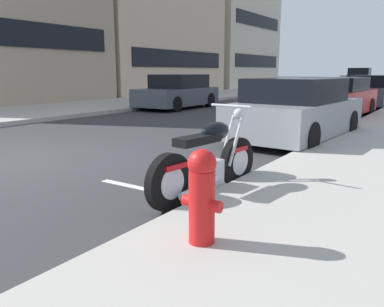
{
  "coord_description": "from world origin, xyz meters",
  "views": [
    {
      "loc": [
        -3.84,
        -6.55,
        1.55
      ],
      "look_at": [
        0.11,
        -3.92,
        0.56
      ],
      "focal_mm": 36.37,
      "sensor_mm": 36.0,
      "label": 1
    }
  ],
  "objects": [
    {
      "name": "fire_hydrant",
      "position": [
        -1.24,
        -4.92,
        0.57
      ],
      "size": [
        0.24,
        0.36,
        0.8
      ],
      "color": "red",
      "rests_on": "sidewalk_near_curb"
    },
    {
      "name": "sidewalk_far_curb",
      "position": [
        12.0,
        6.65,
        0.07
      ],
      "size": [
        120.0,
        5.0,
        0.14
      ],
      "primitive_type": "cube",
      "color": "#ADA89E",
      "rests_on": "ground"
    },
    {
      "name": "parked_car_behind_motorcycle",
      "position": [
        10.15,
        -3.2,
        0.66
      ],
      "size": [
        4.45,
        1.99,
        1.38
      ],
      "rotation": [
        0.0,
        0.0,
        -0.05
      ],
      "color": "#AD1919",
      "rests_on": "ground"
    },
    {
      "name": "parked_motorcycle",
      "position": [
        0.22,
        -4.09,
        0.44
      ],
      "size": [
        2.05,
        0.62,
        1.13
      ],
      "rotation": [
        0.0,
        0.0,
        -0.11
      ],
      "color": "black",
      "rests_on": "ground"
    },
    {
      "name": "parked_car_across_street",
      "position": [
        4.96,
        -3.6,
        0.68
      ],
      "size": [
        4.23,
        2.05,
        1.41
      ],
      "rotation": [
        0.0,
        0.0,
        -0.06
      ],
      "color": "gray",
      "rests_on": "ground"
    },
    {
      "name": "crossing_truck",
      "position": [
        37.28,
        0.56,
        0.9
      ],
      "size": [
        2.12,
        5.01,
        1.94
      ],
      "rotation": [
        0.0,
        0.0,
        1.6
      ],
      "color": "#B7B7BC",
      "rests_on": "ground"
    },
    {
      "name": "parked_car_near_corner",
      "position": [
        15.41,
        -3.44,
        0.67
      ],
      "size": [
        4.14,
        2.03,
        1.41
      ],
      "rotation": [
        0.0,
        0.0,
        -0.04
      ],
      "color": "#4C515B",
      "rests_on": "ground"
    },
    {
      "name": "parking_stall_stripe",
      "position": [
        0.0,
        -3.55,
        0.0
      ],
      "size": [
        0.12,
        2.2,
        0.01
      ],
      "primitive_type": "cube",
      "color": "silver",
      "rests_on": "ground"
    },
    {
      "name": "townhouse_mid_block",
      "position": [
        18.16,
        14.5,
        5.46
      ],
      "size": [
        11.76,
        11.17,
        10.92
      ],
      "color": "beige",
      "rests_on": "ground"
    },
    {
      "name": "townhouse_near_left",
      "position": [
        30.4,
        14.03,
        5.76
      ],
      "size": [
        10.66,
        10.23,
        11.52
      ],
      "color": "beige",
      "rests_on": "ground"
    },
    {
      "name": "car_opposite_curb",
      "position": [
        9.99,
        3.4,
        0.69
      ],
      "size": [
        4.28,
        2.05,
        1.45
      ],
      "rotation": [
        0.0,
        0.0,
        3.18
      ],
      "color": "#4C515B",
      "rests_on": "ground"
    },
    {
      "name": "ground_plane",
      "position": [
        0.0,
        0.0,
        0.0
      ],
      "size": [
        260.0,
        260.0,
        0.0
      ],
      "primitive_type": "plane",
      "color": "#333335"
    }
  ]
}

